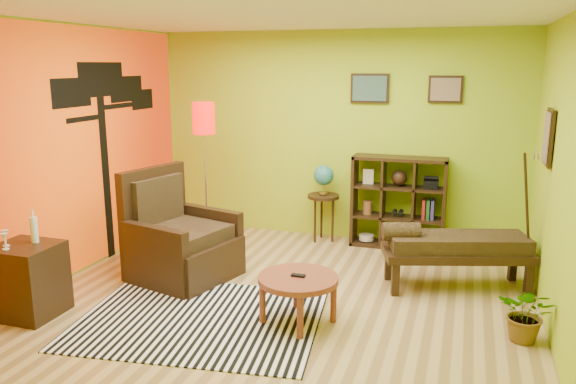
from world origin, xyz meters
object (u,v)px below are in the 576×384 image
(cube_shelf, at_px, (399,203))
(potted_plant, at_px, (527,320))
(armchair, at_px, (179,245))
(coffee_table, at_px, (298,283))
(floor_lamp, at_px, (204,132))
(globe_table, at_px, (324,184))
(side_cabinet, at_px, (27,279))
(bench, at_px, (454,246))

(cube_shelf, bearing_deg, potted_plant, -58.67)
(armchair, relative_size, cube_shelf, 1.02)
(coffee_table, xyz_separation_m, floor_lamp, (-1.71, 1.61, 1.15))
(cube_shelf, bearing_deg, globe_table, -177.71)
(coffee_table, xyz_separation_m, armchair, (-1.63, 0.73, -0.02))
(side_cabinet, bearing_deg, potted_plant, 11.11)
(coffee_table, distance_m, armchair, 1.78)
(coffee_table, distance_m, bench, 1.87)
(armchair, distance_m, globe_table, 2.20)
(armchair, height_order, side_cabinet, armchair)
(coffee_table, relative_size, potted_plant, 1.45)
(armchair, relative_size, globe_table, 1.17)
(globe_table, relative_size, cube_shelf, 0.87)
(side_cabinet, relative_size, potted_plant, 1.99)
(coffee_table, relative_size, side_cabinet, 0.73)
(side_cabinet, bearing_deg, bench, 26.81)
(side_cabinet, xyz_separation_m, potted_plant, (4.50, 0.88, -0.15))
(cube_shelf, xyz_separation_m, potted_plant, (1.39, -2.28, -0.40))
(side_cabinet, height_order, cube_shelf, cube_shelf)
(side_cabinet, bearing_deg, coffee_table, 13.85)
(coffee_table, height_order, cube_shelf, cube_shelf)
(floor_lamp, height_order, cube_shelf, floor_lamp)
(armchair, bearing_deg, globe_table, 55.48)
(bench, relative_size, potted_plant, 3.24)
(side_cabinet, distance_m, cube_shelf, 4.44)
(side_cabinet, height_order, floor_lamp, floor_lamp)
(coffee_table, height_order, bench, bench)
(side_cabinet, bearing_deg, floor_lamp, 70.17)
(armchair, height_order, floor_lamp, floor_lamp)
(armchair, bearing_deg, floor_lamp, 95.19)
(side_cabinet, relative_size, cube_shelf, 0.85)
(floor_lamp, relative_size, cube_shelf, 1.59)
(armchair, height_order, potted_plant, armchair)
(globe_table, xyz_separation_m, cube_shelf, (1.01, 0.04, -0.19))
(armchair, xyz_separation_m, side_cabinet, (-0.89, -1.35, -0.02))
(globe_table, bearing_deg, armchair, -124.52)
(armchair, bearing_deg, bench, 11.39)
(floor_lamp, height_order, potted_plant, floor_lamp)
(armchair, height_order, cube_shelf, armchair)
(coffee_table, bearing_deg, cube_shelf, 76.68)
(coffee_table, distance_m, globe_table, 2.57)
(bench, bearing_deg, potted_plant, -58.03)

